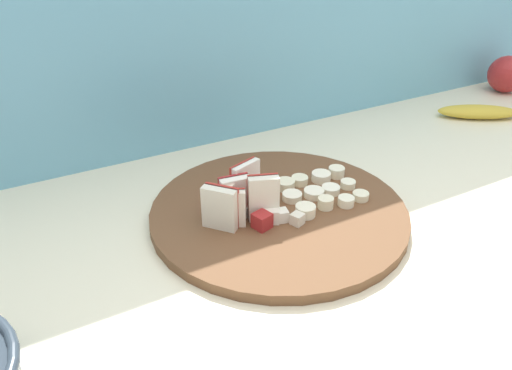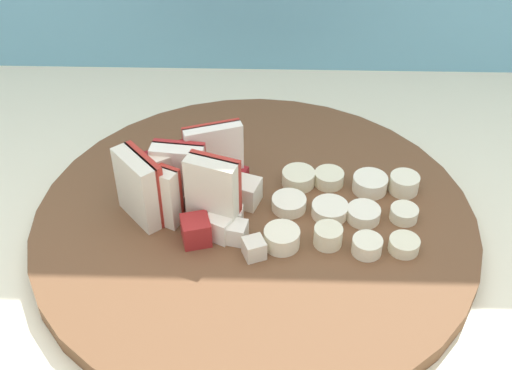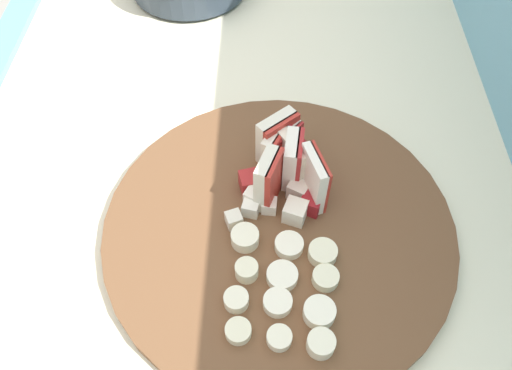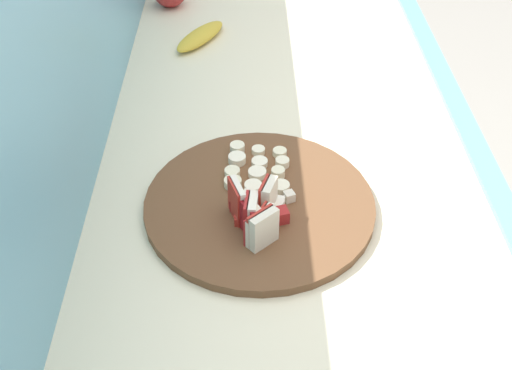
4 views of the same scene
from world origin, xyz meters
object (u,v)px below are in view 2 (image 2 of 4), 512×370
object	(u,v)px
apple_wedge_fan	(176,181)
cutting_board	(255,222)
apple_dice_pile	(222,207)
banana_slice_rows	(342,207)

from	to	relation	value
apple_wedge_fan	cutting_board	bearing A→B (deg)	-6.42
cutting_board	apple_dice_pile	xyz separation A→B (m)	(-0.03, -0.00, 0.02)
apple_dice_pile	banana_slice_rows	xyz separation A→B (m)	(0.10, 0.01, -0.00)
apple_wedge_fan	apple_dice_pile	bearing A→B (deg)	-13.16
apple_dice_pile	cutting_board	bearing A→B (deg)	3.36
apple_wedge_fan	banana_slice_rows	xyz separation A→B (m)	(0.13, -0.00, -0.02)
cutting_board	banana_slice_rows	bearing A→B (deg)	3.58
cutting_board	banana_slice_rows	xyz separation A→B (m)	(0.07, 0.00, 0.01)
cutting_board	apple_wedge_fan	bearing A→B (deg)	173.58
cutting_board	banana_slice_rows	size ratio (longest dim) A/B	2.76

